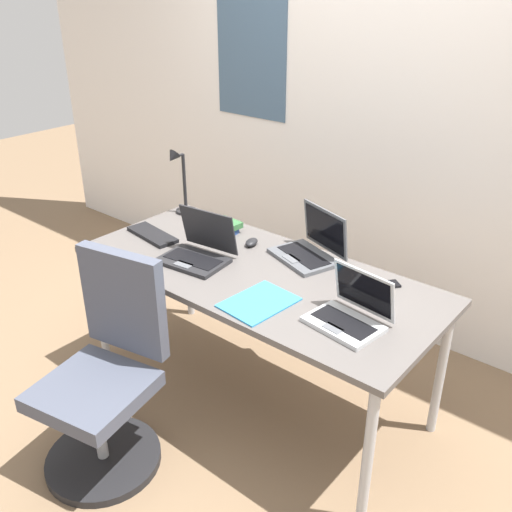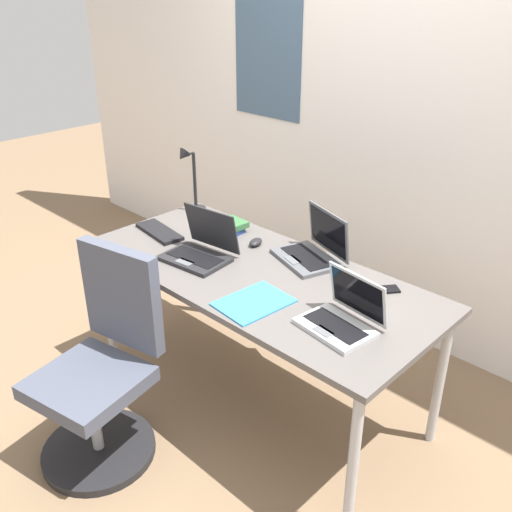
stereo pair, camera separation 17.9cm
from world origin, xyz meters
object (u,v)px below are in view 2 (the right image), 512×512
object	(u,v)px
laptop_back_left	(313,250)
book_stack	(229,227)
desk_lamp	(190,180)
laptop_front_right	(342,317)
laptop_mid_desk	(200,249)
paper_folder_far_corner	(254,302)
computer_mouse	(256,242)
office_chair	(102,376)
cell_phone	(384,290)
external_keyboard	(159,232)

from	to	relation	value
laptop_back_left	book_stack	xyz separation A→B (m)	(-0.54, -0.06, -0.02)
desk_lamp	laptop_back_left	xyz separation A→B (m)	(0.91, 0.01, -0.15)
laptop_front_right	book_stack	world-z (taller)	laptop_front_right
laptop_mid_desk	book_stack	size ratio (longest dim) A/B	1.96
desk_lamp	paper_folder_far_corner	size ratio (longest dim) A/B	1.29
laptop_back_left	laptop_front_right	bearing A→B (deg)	-40.03
computer_mouse	book_stack	xyz separation A→B (m)	(-0.23, 0.02, 0.01)
laptop_back_left	office_chair	xyz separation A→B (m)	(-0.36, -1.03, -0.39)
laptop_back_left	laptop_mid_desk	bearing A→B (deg)	-137.62
cell_phone	desk_lamp	bearing A→B (deg)	-143.58
laptop_front_right	external_keyboard	size ratio (longest dim) A/B	0.98
cell_phone	paper_folder_far_corner	world-z (taller)	cell_phone
laptop_mid_desk	office_chair	distance (m)	0.76
desk_lamp	computer_mouse	size ratio (longest dim) A/B	4.17
laptop_mid_desk	cell_phone	world-z (taller)	laptop_mid_desk
book_stack	office_chair	distance (m)	1.05
laptop_back_left	book_stack	world-z (taller)	laptop_back_left
external_keyboard	paper_folder_far_corner	size ratio (longest dim) A/B	1.06
laptop_front_right	cell_phone	world-z (taller)	laptop_front_right
external_keyboard	book_stack	distance (m)	0.38
desk_lamp	external_keyboard	distance (m)	0.39
computer_mouse	paper_folder_far_corner	bearing A→B (deg)	-63.00
computer_mouse	office_chair	world-z (taller)	office_chair
desk_lamp	office_chair	size ratio (longest dim) A/B	0.41
cell_phone	book_stack	world-z (taller)	book_stack
laptop_back_left	laptop_mid_desk	distance (m)	0.56
desk_lamp	book_stack	world-z (taller)	desk_lamp
laptop_front_right	office_chair	xyz separation A→B (m)	(-0.83, -0.64, -0.39)
laptop_mid_desk	computer_mouse	xyz separation A→B (m)	(0.10, 0.30, -0.03)
laptop_front_right	book_stack	size ratio (longest dim) A/B	1.81
laptop_mid_desk	external_keyboard	distance (m)	0.39
laptop_back_left	office_chair	distance (m)	1.16
paper_folder_far_corner	office_chair	world-z (taller)	office_chair
paper_folder_far_corner	office_chair	xyz separation A→B (m)	(-0.44, -0.52, -0.35)
desk_lamp	office_chair	distance (m)	1.28
laptop_mid_desk	laptop_front_right	bearing A→B (deg)	-0.92
laptop_mid_desk	computer_mouse	size ratio (longest dim) A/B	3.67
laptop_back_left	paper_folder_far_corner	xyz separation A→B (m)	(0.08, -0.51, -0.04)
laptop_front_right	book_stack	distance (m)	1.06
laptop_front_right	office_chair	size ratio (longest dim) A/B	0.33
desk_lamp	laptop_back_left	bearing A→B (deg)	0.64
computer_mouse	cell_phone	size ratio (longest dim) A/B	0.71
desk_lamp	laptop_back_left	size ratio (longest dim) A/B	1.01
computer_mouse	cell_phone	bearing A→B (deg)	-11.87
computer_mouse	book_stack	world-z (taller)	book_stack
laptop_front_right	laptop_back_left	bearing A→B (deg)	139.97
external_keyboard	cell_phone	bearing A→B (deg)	22.45
laptop_back_left	book_stack	bearing A→B (deg)	-173.94
laptop_front_right	laptop_mid_desk	xyz separation A→B (m)	(-0.88, 0.01, 0.00)
computer_mouse	desk_lamp	bearing A→B (deg)	157.28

